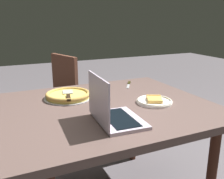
# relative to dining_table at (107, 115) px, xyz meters

# --- Properties ---
(dining_table) EXTENTS (1.29, 1.09, 0.74)m
(dining_table) POSITION_rel_dining_table_xyz_m (0.00, 0.00, 0.00)
(dining_table) COLOR brown
(dining_table) RESTS_ON ground_plane
(laptop) EXTENTS (0.24, 0.32, 0.25)m
(laptop) POSITION_rel_dining_table_xyz_m (0.09, 0.27, 0.13)
(laptop) COLOR #C2B2C6
(laptop) RESTS_ON dining_table
(pizza_plate) EXTENTS (0.23, 0.23, 0.04)m
(pizza_plate) POSITION_rel_dining_table_xyz_m (-0.29, 0.09, 0.08)
(pizza_plate) COLOR white
(pizza_plate) RESTS_ON dining_table
(pizza_tray) EXTENTS (0.32, 0.32, 0.04)m
(pizza_tray) POSITION_rel_dining_table_xyz_m (0.18, -0.23, 0.09)
(pizza_tray) COLOR #A4A5A9
(pizza_tray) RESTS_ON dining_table
(table_knife) EXTENTS (0.13, 0.18, 0.01)m
(table_knife) POSITION_rel_dining_table_xyz_m (-0.36, -0.38, 0.07)
(table_knife) COLOR silver
(table_knife) RESTS_ON dining_table
(chair_near) EXTENTS (0.56, 0.56, 0.91)m
(chair_near) POSITION_rel_dining_table_xyz_m (0.10, -1.07, -0.16)
(chair_near) COLOR brown
(chair_near) RESTS_ON ground_plane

